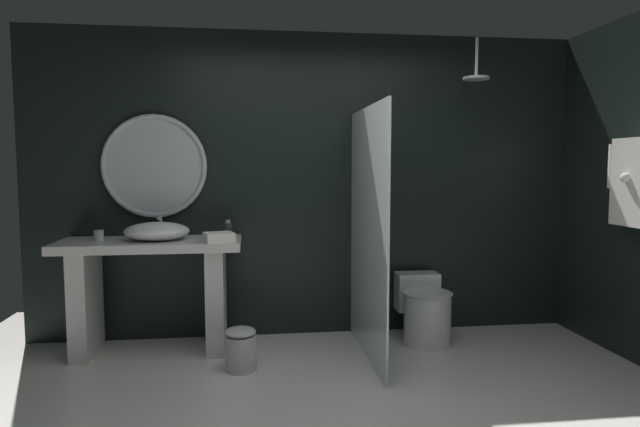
% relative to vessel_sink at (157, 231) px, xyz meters
% --- Properties ---
extents(back_wall_panel, '(4.80, 0.10, 2.60)m').
position_rel_vessel_sink_xyz_m(back_wall_panel, '(1.26, 0.39, 0.34)').
color(back_wall_panel, black).
rests_on(back_wall_panel, ground_plane).
extents(vanity_counter, '(1.40, 0.59, 0.89)m').
position_rel_vessel_sink_xyz_m(vanity_counter, '(-0.06, 0.03, -0.41)').
color(vanity_counter, silver).
rests_on(vanity_counter, ground_plane).
extents(vessel_sink, '(0.50, 0.41, 0.17)m').
position_rel_vessel_sink_xyz_m(vessel_sink, '(0.00, 0.00, 0.00)').
color(vessel_sink, white).
rests_on(vessel_sink, vanity_counter).
extents(tumbler_cup, '(0.08, 0.08, 0.08)m').
position_rel_vessel_sink_xyz_m(tumbler_cup, '(-0.45, 0.05, -0.03)').
color(tumbler_cup, silver).
rests_on(tumbler_cup, vanity_counter).
extents(soap_dispenser, '(0.07, 0.07, 0.15)m').
position_rel_vessel_sink_xyz_m(soap_dispenser, '(0.54, 0.07, -0.01)').
color(soap_dispenser, '#282D28').
rests_on(soap_dispenser, vanity_counter).
extents(round_wall_mirror, '(0.85, 0.04, 0.85)m').
position_rel_vessel_sink_xyz_m(round_wall_mirror, '(-0.06, 0.30, 0.50)').
color(round_wall_mirror, '#B7B7BC').
extents(shower_glass_panel, '(0.02, 1.27, 1.91)m').
position_rel_vessel_sink_xyz_m(shower_glass_panel, '(1.61, -0.29, -0.01)').
color(shower_glass_panel, silver).
rests_on(shower_glass_panel, ground_plane).
extents(rain_shower_head, '(0.21, 0.21, 0.33)m').
position_rel_vessel_sink_xyz_m(rain_shower_head, '(2.55, -0.05, 1.24)').
color(rain_shower_head, '#B7B7BC').
extents(hanging_bathrobe, '(0.20, 0.53, 0.70)m').
position_rel_vessel_sink_xyz_m(hanging_bathrobe, '(3.47, -0.73, 0.42)').
color(hanging_bathrobe, '#B7B7BC').
extents(toilet, '(0.40, 0.61, 0.54)m').
position_rel_vessel_sink_xyz_m(toilet, '(2.16, -0.01, -0.70)').
color(toilet, white).
rests_on(toilet, ground_plane).
extents(waste_bin, '(0.22, 0.22, 0.32)m').
position_rel_vessel_sink_xyz_m(waste_bin, '(0.64, -0.47, -0.80)').
color(waste_bin, '#B7B7BC').
rests_on(waste_bin, ground_plane).
extents(folded_hand_towel, '(0.26, 0.24, 0.07)m').
position_rel_vessel_sink_xyz_m(folded_hand_towel, '(0.48, -0.17, -0.03)').
color(folded_hand_towel, silver).
rests_on(folded_hand_towel, vanity_counter).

